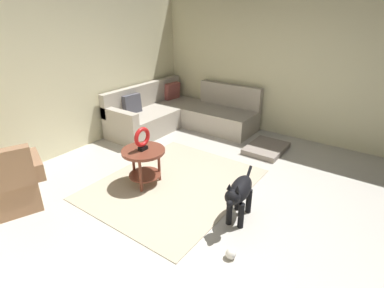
{
  "coord_description": "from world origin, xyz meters",
  "views": [
    {
      "loc": [
        -2.7,
        -1.66,
        2.29
      ],
      "look_at": [
        0.45,
        0.6,
        0.55
      ],
      "focal_mm": 28.11,
      "sensor_mm": 36.0,
      "label": 1
    }
  ],
  "objects": [
    {
      "name": "ground_plane",
      "position": [
        0.0,
        0.0,
        -0.05
      ],
      "size": [
        6.0,
        6.0,
        0.1
      ],
      "primitive_type": "cube",
      "color": "beige"
    },
    {
      "name": "wall_back",
      "position": [
        0.0,
        2.94,
        1.35
      ],
      "size": [
        6.0,
        0.12,
        2.7
      ],
      "primitive_type": "cube",
      "color": "beige",
      "rests_on": "ground_plane"
    },
    {
      "name": "wall_right",
      "position": [
        2.94,
        0.0,
        1.35
      ],
      "size": [
        0.12,
        6.0,
        2.7
      ],
      "primitive_type": "cube",
      "color": "beige",
      "rests_on": "ground_plane"
    },
    {
      "name": "area_rug",
      "position": [
        0.15,
        0.7,
        0.01
      ],
      "size": [
        2.3,
        1.9,
        0.01
      ],
      "primitive_type": "cube",
      "color": "#BCAD93",
      "rests_on": "ground_plane"
    },
    {
      "name": "sectional_couch",
      "position": [
        1.99,
        2.02,
        0.29
      ],
      "size": [
        2.2,
        2.25,
        0.88
      ],
      "color": "#B2A899",
      "rests_on": "ground_plane"
    },
    {
      "name": "armchair",
      "position": [
        -1.46,
        1.97,
        0.32
      ],
      "size": [
        0.96,
        0.85,
        0.88
      ],
      "rotation": [
        0.0,
        0.0,
        -0.36
      ],
      "color": "#936B4C",
      "rests_on": "ground_plane"
    },
    {
      "name": "side_table",
      "position": [
        -0.08,
        1.04,
        0.42
      ],
      "size": [
        0.6,
        0.6,
        0.54
      ],
      "color": "brown",
      "rests_on": "ground_plane"
    },
    {
      "name": "torus_sculpture",
      "position": [
        -0.08,
        1.04,
        0.71
      ],
      "size": [
        0.28,
        0.08,
        0.33
      ],
      "color": "black",
      "rests_on": "side_table"
    },
    {
      "name": "dog_bed_mat",
      "position": [
        1.98,
        0.08,
        0.04
      ],
      "size": [
        0.8,
        0.6,
        0.09
      ],
      "primitive_type": "cube",
      "color": "gray",
      "rests_on": "ground_plane"
    },
    {
      "name": "dog",
      "position": [
        -0.03,
        -0.41,
        0.38
      ],
      "size": [
        0.84,
        0.31,
        0.63
      ],
      "rotation": [
        0.0,
        0.0,
        1.74
      ],
      "color": "black",
      "rests_on": "ground_plane"
    },
    {
      "name": "dog_toy_ball",
      "position": [
        -0.61,
        -0.64,
        0.05
      ],
      "size": [
        0.11,
        0.11,
        0.11
      ],
      "primitive_type": "sphere",
      "color": "silver",
      "rests_on": "ground_plane"
    }
  ]
}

